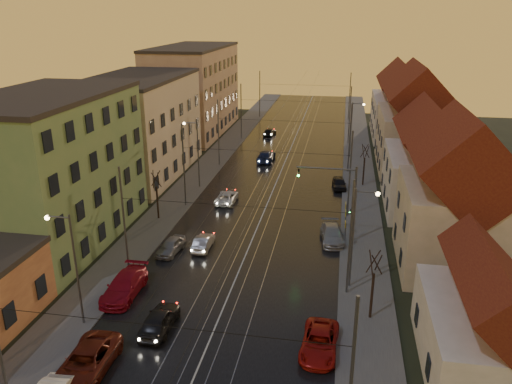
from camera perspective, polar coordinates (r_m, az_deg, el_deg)
The scene contains 45 objects.
ground at distance 32.12m, azimuth -6.17°, elevation -18.39°, with size 160.00×160.00×0.00m, color black.
road at distance 67.48m, azimuth 3.11°, elevation 2.91°, with size 16.00×120.00×0.04m, color black.
sidewalk_left at distance 69.30m, azimuth -5.14°, elevation 3.36°, with size 4.00×120.00×0.15m, color #4C4C4C.
sidewalk_right at distance 67.09m, azimuth 11.62°, elevation 2.46°, with size 4.00×120.00×0.15m, color #4C4C4C.
tram_rail_0 at distance 67.75m, azimuth 1.26°, elevation 3.03°, with size 0.06×120.00×0.03m, color gray.
tram_rail_1 at distance 67.56m, azimuth 2.46°, elevation 2.97°, with size 0.06×120.00×0.03m, color gray.
tram_rail_2 at distance 67.39m, azimuth 3.76°, elevation 2.90°, with size 0.06×120.00×0.03m, color gray.
tram_rail_3 at distance 67.26m, azimuth 4.97°, elevation 2.83°, with size 0.06×120.00×0.03m, color gray.
apartment_left_1 at distance 47.48m, azimuth -22.41°, elevation 2.11°, with size 10.00×18.00×13.00m, color #608957.
apartment_left_2 at distance 64.73m, azimuth -13.16°, elevation 7.14°, with size 10.00×20.00×12.00m, color beige.
apartment_left_3 at distance 86.74m, azimuth -7.07°, elevation 11.37°, with size 10.00×24.00×14.00m, color #A17D68.
house_right_0 at distance 32.50m, azimuth 25.95°, elevation -13.74°, with size 8.16×10.20×5.80m.
house_right_1 at distance 42.69m, azimuth 22.11°, elevation -1.28°, with size 8.67×10.20×10.80m.
house_right_2 at distance 55.05m, azimuth 19.46°, elevation 2.80°, with size 9.18×12.24×9.20m.
house_right_3 at distance 69.16m, azimuth 17.75°, elevation 7.36°, with size 9.18×14.28×11.50m.
house_right_4 at distance 86.84m, azimuth 16.29°, elevation 9.43°, with size 9.18×16.32×10.00m.
catenary_pole_l_1 at distance 39.88m, azimuth -14.83°, elevation -3.38°, with size 0.16×0.16×9.00m, color #595B60.
catenary_pole_r_1 at distance 36.48m, azimuth 10.72°, elevation -5.31°, with size 0.16×0.16×9.00m, color #595B60.
catenary_pole_l_2 at distance 52.97m, azimuth -8.25°, elevation 2.95°, with size 0.16×0.16×9.00m, color #595B60.
catenary_pole_r_2 at distance 50.46m, azimuth 10.69°, elevation 1.93°, with size 0.16×0.16×9.00m, color #595B60.
catenary_pole_l_3 at distance 66.87m, azimuth -4.31°, elevation 6.70°, with size 0.16×0.16×9.00m, color #595B60.
catenary_pole_r_3 at distance 64.90m, azimuth 10.67°, elevation 5.99°, with size 0.16×0.16×9.00m, color #595B60.
catenary_pole_l_4 at distance 81.17m, azimuth -1.71°, elevation 9.13°, with size 0.16×0.16×9.00m, color #595B60.
catenary_pole_r_4 at distance 79.55m, azimuth 10.66°, elevation 8.57°, with size 0.16×0.16×9.00m, color #595B60.
catenary_pole_l_5 at distance 98.60m, azimuth 0.43°, elevation 11.09°, with size 0.16×0.16×9.00m, color #595B60.
catenary_pole_r_5 at distance 97.27m, azimuth 10.65°, elevation 10.63°, with size 0.16×0.16×9.00m, color #595B60.
street_lamp_0 at distance 34.37m, azimuth -20.42°, elevation -7.23°, with size 1.75×0.32×8.00m.
street_lamp_1 at distance 37.24m, azimuth 11.53°, elevation -4.16°, with size 1.75×0.32×8.00m.
street_lamp_2 at distance 58.51m, azimuth -6.94°, elevation 5.05°, with size 1.75×0.32×8.00m.
street_lamp_3 at distance 71.65m, azimuth 11.09°, elevation 7.60°, with size 1.75×0.32×8.00m.
traffic_light_mast at distance 44.74m, azimuth 9.93°, elevation -0.26°, with size 5.30×0.32×7.20m.
bare_tree_0 at distance 50.58m, azimuth -11.23°, elevation -0.48°, with size 1.09×1.09×5.11m.
bare_tree_1 at distance 34.83m, azimuth 13.19°, elevation -10.54°, with size 1.09×1.09×5.11m.
bare_tree_2 at distance 60.67m, azimuth 12.25°, elevation 2.92°, with size 1.09×1.09×5.11m.
driving_car_0 at distance 34.48m, azimuth -11.00°, elevation -14.14°, with size 1.75×4.35×1.48m, color black.
driving_car_1 at distance 44.53m, azimuth -6.05°, elevation -5.74°, with size 1.29×3.70×1.22m, color gray.
driving_car_2 at distance 54.76m, azimuth -3.37°, elevation -0.60°, with size 2.02×4.38×1.22m, color silver.
driving_car_3 at distance 69.88m, azimuth 1.16°, elevation 4.16°, with size 2.10×5.17×1.50m, color #172045.
driving_car_4 at distance 84.41m, azimuth 1.57°, elevation 6.89°, with size 1.55×3.86×1.32m, color black.
parked_left_1 at distance 32.01m, azimuth -18.81°, elevation -17.94°, with size 2.53×5.50×1.53m, color #5E1A10.
parked_left_2 at distance 38.68m, azimuth -14.81°, elevation -10.33°, with size 2.17×5.34×1.55m, color maroon.
parked_left_3 at distance 44.19m, azimuth -9.70°, elevation -6.10°, with size 1.50×3.74×1.27m, color gray.
parked_right_0 at distance 32.35m, azimuth 7.26°, elevation -16.65°, with size 2.18×4.73×1.31m, color #A51310.
parked_right_1 at distance 46.16m, azimuth 8.68°, elevation -4.79°, with size 1.93×4.74×1.38m, color #A2A2A8.
parked_right_2 at distance 59.79m, azimuth 9.48°, elevation 0.98°, with size 1.50×3.74×1.27m, color black.
Camera 1 is at (7.55, -24.03, 19.93)m, focal length 35.00 mm.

